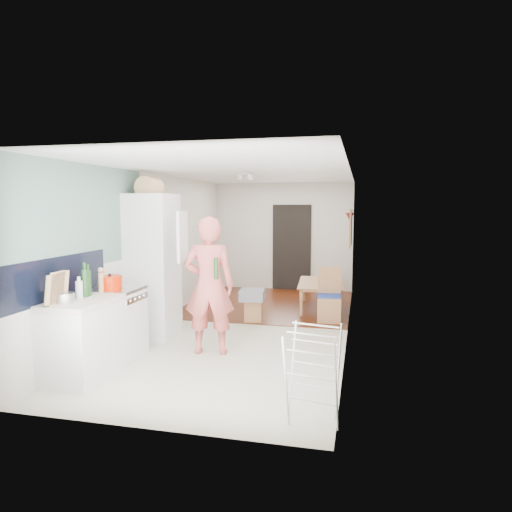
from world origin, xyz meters
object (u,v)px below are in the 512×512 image
at_px(dining_chair, 329,295).
at_px(stool, 253,311).
at_px(drying_rack, 313,375).
at_px(dining_table, 322,298).
at_px(person, 209,273).

xyz_separation_m(dining_chair, stool, (-1.26, -0.28, -0.28)).
bearing_deg(dining_chair, drying_rack, -92.55).
bearing_deg(stool, dining_chair, 12.63).
relative_size(dining_table, stool, 3.36).
xyz_separation_m(person, drying_rack, (1.56, -1.68, -0.64)).
height_order(dining_chair, drying_rack, dining_chair).
bearing_deg(person, drying_rack, 121.98).
bearing_deg(person, stool, -107.24).
relative_size(dining_chair, drying_rack, 1.04).
bearing_deg(stool, person, -96.29).
bearing_deg(person, dining_table, -123.90).
bearing_deg(dining_table, dining_chair, -172.74).
distance_m(dining_table, stool, 1.62).
distance_m(person, drying_rack, 2.38).
relative_size(stool, drying_rack, 0.42).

